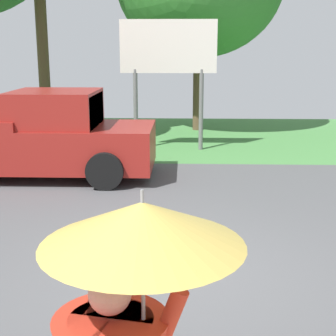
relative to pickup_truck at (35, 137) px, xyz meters
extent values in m
cube|color=#4C4C4F|center=(3.15, -2.70, -0.92)|extent=(40.00, 8.00, 0.10)
cube|color=#457F41|center=(3.15, 5.30, -0.92)|extent=(40.00, 8.00, 0.10)
sphere|color=tan|center=(2.89, -8.40, 0.72)|extent=(0.22, 0.22, 0.22)
cylinder|color=#B22D1E|center=(3.17, -8.40, 0.53)|extent=(0.24, 0.09, 0.45)
cylinder|color=gray|center=(3.06, -8.40, 0.76)|extent=(0.02, 0.02, 0.75)
cone|color=gold|center=(3.06, -8.40, 1.09)|extent=(1.01, 1.01, 0.22)
cylinder|color=gray|center=(3.06, -8.40, 1.21)|extent=(0.02, 0.02, 0.10)
cube|color=maroon|center=(-0.03, 0.00, -0.19)|extent=(5.20, 2.00, 0.90)
cube|color=maroon|center=(0.47, 0.00, 0.56)|extent=(1.80, 1.84, 0.90)
cube|color=#2D3842|center=(1.32, 0.00, 0.56)|extent=(0.10, 1.70, 0.77)
cylinder|color=black|center=(1.67, 1.00, -0.49)|extent=(0.76, 0.28, 0.76)
cylinder|color=black|center=(1.67, -1.00, -0.49)|extent=(0.76, 0.28, 0.76)
cylinder|color=slate|center=(1.90, 3.10, 0.23)|extent=(0.12, 0.12, 2.20)
cylinder|color=slate|center=(3.70, 3.10, 0.23)|extent=(0.12, 0.12, 2.20)
cube|color=silver|center=(2.80, 3.10, 1.93)|extent=(2.60, 0.10, 1.40)
cylinder|color=brown|center=(3.70, 6.58, 0.72)|extent=(0.36, 0.36, 3.17)
cylinder|color=brown|center=(-1.28, 5.56, 1.55)|extent=(0.36, 0.36, 4.84)
camera|label=1|loc=(3.26, -10.68, 1.92)|focal=53.70mm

